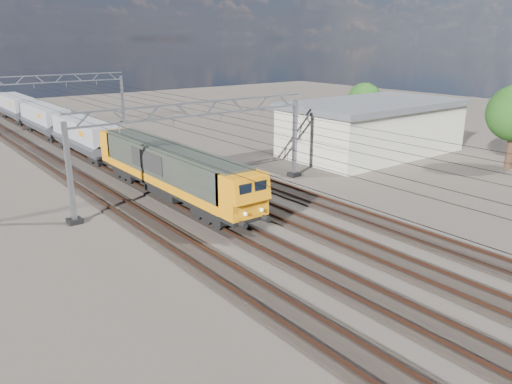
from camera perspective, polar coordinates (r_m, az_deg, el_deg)
ground at (r=34.90m, az=-2.93°, el=-2.05°), size 160.00×160.00×0.00m
track_outer_west at (r=32.07m, az=-11.79°, el=-4.03°), size 2.60×140.00×0.30m
track_loco at (r=33.85m, az=-5.71°, el=-2.60°), size 2.60×140.00×0.30m
track_inner_east at (r=35.99m, az=-0.31°, el=-1.31°), size 2.60×140.00×0.30m
track_outer_east at (r=38.43m, az=4.43°, el=-0.15°), size 2.60×140.00×0.30m
catenary_gantry_mid at (r=37.12m, az=-6.56°, el=5.28°), size 19.90×0.90×7.11m
catenary_gantry_far at (r=70.13m, az=-22.27°, el=9.68°), size 19.90×0.90×7.11m
overhead_wires at (r=40.23m, az=-9.65°, el=8.73°), size 12.03×140.00×0.53m
locomotive at (r=37.31m, az=-9.85°, el=2.71°), size 2.76×21.10×3.62m
hopper_wagon_lead at (r=53.32m, az=-18.91°, el=6.23°), size 3.38×13.00×3.25m
hopper_wagon_mid at (r=66.77m, az=-23.00°, el=7.83°), size 3.38×13.00×3.25m
hopper_wagon_third at (r=80.48m, az=-25.72°, el=8.86°), size 3.38×13.00×3.25m
industrial_shed at (r=53.22m, az=13.12°, el=7.23°), size 18.60×10.60×5.40m
tree_far at (r=64.30m, az=12.60°, el=10.06°), size 4.81×4.41×6.32m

